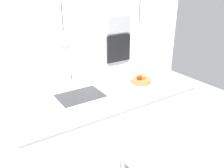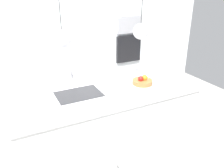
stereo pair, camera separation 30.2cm
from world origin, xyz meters
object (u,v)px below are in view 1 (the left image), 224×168
object	(u,v)px
fruit_bowl	(141,80)
chair_near	(150,158)
microwave	(119,24)
oven	(118,48)

from	to	relation	value
fruit_bowl	chair_near	bearing A→B (deg)	-122.93
fruit_bowl	chair_near	size ratio (longest dim) A/B	0.32
fruit_bowl	chair_near	distance (m)	1.13
fruit_bowl	microwave	distance (m)	1.89
fruit_bowl	oven	bearing A→B (deg)	65.70
microwave	chair_near	size ratio (longest dim) A/B	0.62
oven	fruit_bowl	bearing A→B (deg)	-114.30
fruit_bowl	oven	xyz separation A→B (m)	(0.75, 1.66, -0.01)
microwave	oven	size ratio (longest dim) A/B	0.96
microwave	oven	bearing A→B (deg)	0.00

